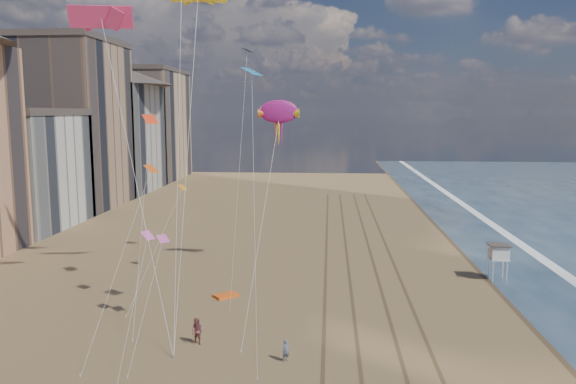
% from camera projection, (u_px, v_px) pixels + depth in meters
% --- Properties ---
extents(wet_sand, '(260.00, 260.00, 0.00)m').
position_uv_depth(wet_sand, '(507.00, 261.00, 62.56)').
color(wet_sand, '#42301E').
rests_on(wet_sand, ground).
extents(foam, '(260.00, 260.00, 0.00)m').
position_uv_depth(foam, '(546.00, 262.00, 62.25)').
color(foam, white).
rests_on(foam, ground).
extents(tracks, '(7.68, 120.00, 0.01)m').
position_uv_depth(tracks, '(364.00, 285.00, 53.89)').
color(tracks, brown).
rests_on(tracks, ground).
extents(buildings, '(34.72, 131.35, 29.00)m').
position_uv_depth(buildings, '(52.00, 130.00, 90.67)').
color(buildings, '#C6B284').
rests_on(buildings, ground).
extents(lifeguard_stand, '(2.00, 2.00, 3.61)m').
position_uv_depth(lifeguard_stand, '(499.00, 253.00, 55.03)').
color(lifeguard_stand, white).
rests_on(lifeguard_stand, ground).
extents(grounded_kite, '(2.43, 2.34, 0.24)m').
position_uv_depth(grounded_kite, '(226.00, 295.00, 50.37)').
color(grounded_kite, '#FC5E15').
rests_on(grounded_kite, ground).
extents(show_kite, '(4.20, 10.51, 25.39)m').
position_uv_depth(show_kite, '(279.00, 112.00, 56.07)').
color(show_kite, '#AB1A78').
rests_on(show_kite, ground).
extents(kite_flyer_a, '(0.66, 0.62, 1.52)m').
position_uv_depth(kite_flyer_a, '(286.00, 350.00, 37.19)').
color(kite_flyer_a, slate).
rests_on(kite_flyer_a, ground).
extents(kite_flyer_b, '(1.14, 1.02, 1.93)m').
position_uv_depth(kite_flyer_b, '(197.00, 331.00, 39.90)').
color(kite_flyer_b, brown).
rests_on(kite_flyer_b, ground).
extents(small_kites, '(11.87, 19.46, 16.03)m').
position_uv_depth(small_kites, '(188.00, 138.00, 46.14)').
color(small_kites, orange).
rests_on(small_kites, ground).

